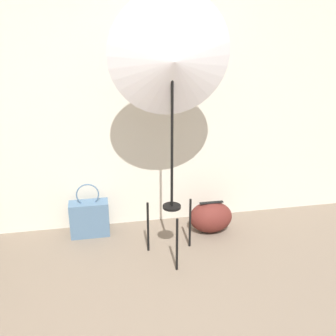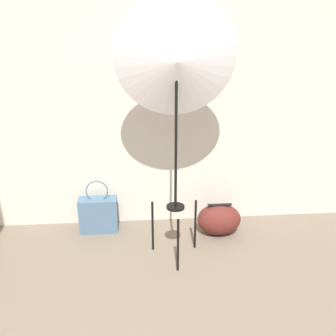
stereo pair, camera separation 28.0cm
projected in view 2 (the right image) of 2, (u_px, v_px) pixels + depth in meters
wall_back at (135, 90)px, 3.50m from camera, size 8.00×0.05×2.60m
photo_umbrella at (176, 60)px, 2.78m from camera, size 0.92×0.38×2.10m
tote_bag at (98, 214)px, 3.69m from camera, size 0.35×0.16×0.52m
duffel_bag at (219, 219)px, 3.65m from camera, size 0.41×0.29×0.30m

